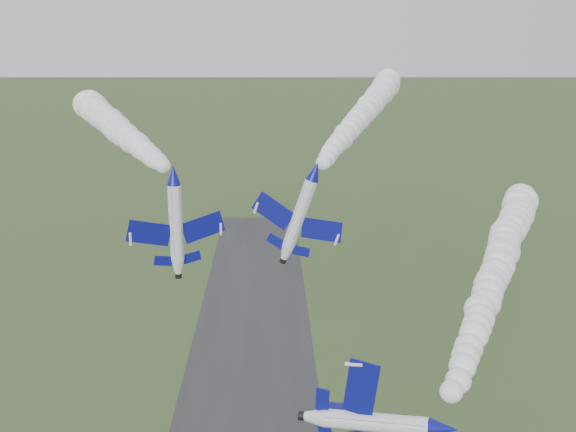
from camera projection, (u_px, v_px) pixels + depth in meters
name	position (u px, v px, depth m)	size (l,w,h in m)	color
jet_lead	(444.00, 429.00, 44.91)	(6.65, 11.47, 9.79)	white
smoke_trail_jet_lead	(498.00, 264.00, 73.36)	(4.76, 59.38, 4.76)	white
jet_pair_left	(174.00, 175.00, 68.79)	(10.83, 12.46, 3.17)	white
smoke_trail_jet_pair_left	(116.00, 127.00, 101.60)	(5.62, 68.89, 5.62)	white
jet_pair_right	(315.00, 171.00, 69.22)	(10.05, 12.38, 4.08)	white
smoke_trail_jet_pair_right	(366.00, 111.00, 103.87)	(5.10, 69.77, 5.10)	white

